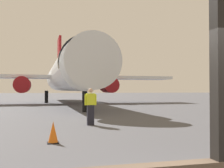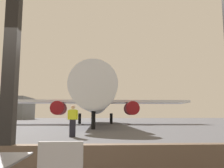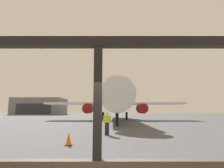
# 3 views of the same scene
# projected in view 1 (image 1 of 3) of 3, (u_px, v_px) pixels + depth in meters

# --- Properties ---
(ground_plane) EXTENTS (220.00, 220.00, 0.00)m
(ground_plane) POSITION_uv_depth(u_px,v_px,m) (55.00, 101.00, 42.48)
(ground_plane) COLOR #4C4C51
(window_frame) EXTENTS (7.43, 0.24, 3.66)m
(window_frame) POSITION_uv_depth(u_px,v_px,m) (220.00, 119.00, 3.83)
(window_frame) COLOR brown
(window_frame) RESTS_ON ground
(airplane) EXTENTS (27.34, 32.89, 10.55)m
(airplane) POSITION_uv_depth(u_px,v_px,m) (68.00, 74.00, 33.29)
(airplane) COLOR silver
(airplane) RESTS_ON ground
(ground_crew_worker) EXTENTS (0.57, 0.22, 1.74)m
(ground_crew_worker) POSITION_uv_depth(u_px,v_px,m) (91.00, 106.00, 13.19)
(ground_crew_worker) COLOR black
(ground_crew_worker) RESTS_ON ground
(traffic_cone) EXTENTS (0.36, 0.36, 0.69)m
(traffic_cone) POSITION_uv_depth(u_px,v_px,m) (53.00, 133.00, 8.71)
(traffic_cone) COLOR orange
(traffic_cone) RESTS_ON ground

